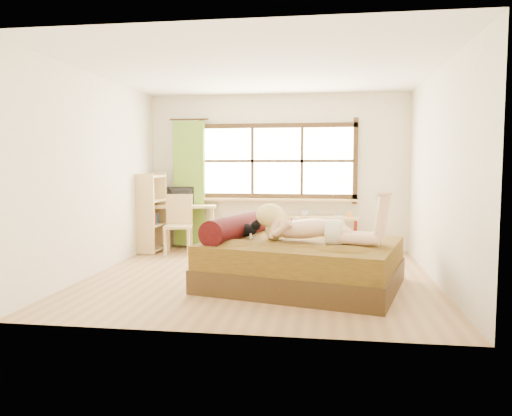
% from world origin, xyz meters
% --- Properties ---
extents(floor, '(4.50, 4.50, 0.00)m').
position_xyz_m(floor, '(0.00, 0.00, 0.00)').
color(floor, '#9E754C').
rests_on(floor, ground).
extents(ceiling, '(4.50, 4.50, 0.00)m').
position_xyz_m(ceiling, '(0.00, 0.00, 2.70)').
color(ceiling, white).
rests_on(ceiling, wall_back).
extents(wall_back, '(4.50, 0.00, 4.50)m').
position_xyz_m(wall_back, '(0.00, 2.25, 1.35)').
color(wall_back, silver).
rests_on(wall_back, floor).
extents(wall_front, '(4.50, 0.00, 4.50)m').
position_xyz_m(wall_front, '(0.00, -2.25, 1.35)').
color(wall_front, silver).
rests_on(wall_front, floor).
extents(wall_left, '(0.00, 4.50, 4.50)m').
position_xyz_m(wall_left, '(-2.25, 0.00, 1.35)').
color(wall_left, silver).
rests_on(wall_left, floor).
extents(wall_right, '(0.00, 4.50, 4.50)m').
position_xyz_m(wall_right, '(2.25, 0.00, 1.35)').
color(wall_right, silver).
rests_on(wall_right, floor).
extents(window, '(2.80, 0.16, 1.46)m').
position_xyz_m(window, '(0.00, 2.22, 1.51)').
color(window, '#FFEDBF').
rests_on(window, wall_back).
extents(curtain, '(0.55, 0.10, 2.20)m').
position_xyz_m(curtain, '(-1.55, 2.13, 1.15)').
color(curtain, '#508725').
rests_on(curtain, wall_back).
extents(bed, '(2.60, 2.28, 0.85)m').
position_xyz_m(bed, '(0.54, -0.40, 0.30)').
color(bed, '#2F210E').
rests_on(bed, floor).
extents(woman, '(1.63, 0.81, 0.67)m').
position_xyz_m(woman, '(0.74, -0.47, 0.89)').
color(woman, beige).
rests_on(woman, bed).
extents(kitten, '(0.36, 0.21, 0.27)m').
position_xyz_m(kitten, '(-0.13, -0.32, 0.69)').
color(kitten, black).
rests_on(kitten, bed).
extents(desk, '(1.34, 0.78, 0.79)m').
position_xyz_m(desk, '(-1.67, 1.95, 0.68)').
color(desk, tan).
rests_on(desk, floor).
extents(monitor, '(0.55, 0.16, 0.31)m').
position_xyz_m(monitor, '(-1.67, 2.00, 0.94)').
color(monitor, black).
rests_on(monitor, desk).
extents(chair, '(0.51, 0.51, 0.99)m').
position_xyz_m(chair, '(-1.59, 1.59, 0.55)').
color(chair, tan).
rests_on(chair, floor).
extents(pipe_shelf, '(1.25, 0.46, 0.69)m').
position_xyz_m(pipe_shelf, '(0.81, 2.07, 0.45)').
color(pipe_shelf, tan).
rests_on(pipe_shelf, floor).
extents(cup, '(0.13, 0.13, 0.09)m').
position_xyz_m(cup, '(0.50, 2.07, 0.66)').
color(cup, gray).
rests_on(cup, pipe_shelf).
extents(book, '(0.18, 0.22, 0.02)m').
position_xyz_m(book, '(1.00, 2.07, 0.62)').
color(book, gray).
rests_on(book, pipe_shelf).
extents(bookshelf, '(0.36, 0.59, 1.32)m').
position_xyz_m(bookshelf, '(-2.08, 1.63, 0.67)').
color(bookshelf, tan).
rests_on(bookshelf, floor).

